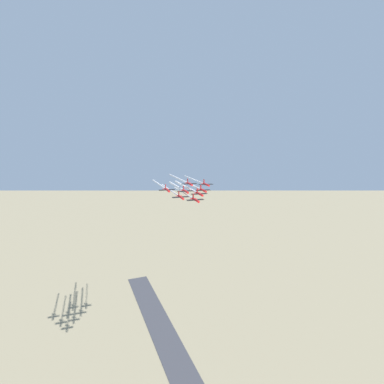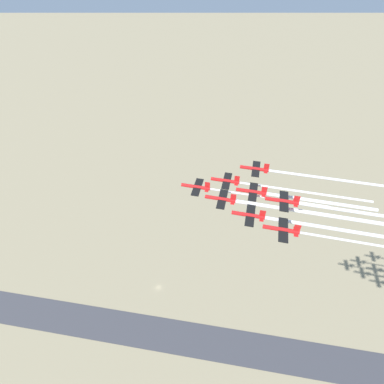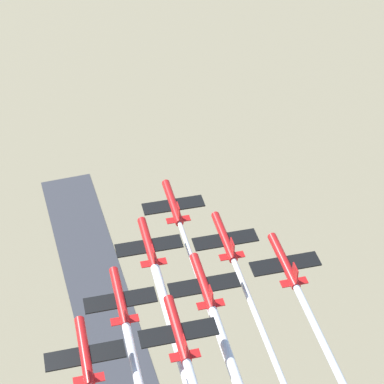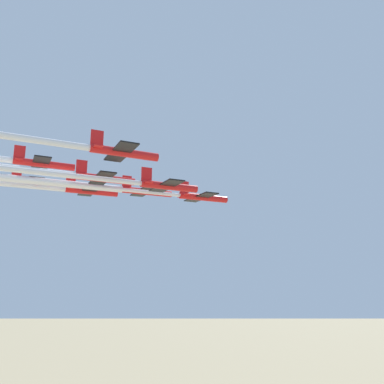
% 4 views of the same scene
% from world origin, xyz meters
% --- Properties ---
extents(jet_0, '(11.04, 10.48, 3.68)m').
position_xyz_m(jet_0, '(32.60, -35.85, 136.63)').
color(jet_0, red).
extents(jet_1, '(11.04, 10.48, 3.68)m').
position_xyz_m(jet_1, '(42.22, -42.96, 138.03)').
color(jet_1, red).
extents(jet_2, '(11.04, 10.48, 3.68)m').
position_xyz_m(jet_2, '(43.50, -30.89, 136.72)').
color(jet_2, red).
extents(jet_3, '(11.04, 10.48, 3.68)m').
position_xyz_m(jet_3, '(51.85, -50.08, 138.28)').
color(jet_3, red).
extents(jet_4, '(11.04, 10.48, 3.68)m').
position_xyz_m(jet_4, '(53.12, -38.01, 138.35)').
color(jet_4, red).
extents(jet_5, '(11.04, 10.48, 3.68)m').
position_xyz_m(jet_5, '(54.39, -25.94, 139.84)').
color(jet_5, red).
extents(jet_6, '(11.04, 10.48, 3.68)m').
position_xyz_m(jet_6, '(61.47, -57.19, 140.39)').
color(jet_6, red).
extents(jet_7, '(11.04, 10.48, 3.68)m').
position_xyz_m(jet_7, '(62.74, -45.13, 141.43)').
color(jet_7, red).
extents(smoke_trail_0, '(42.54, 5.19, 0.72)m').
position_xyz_m(smoke_trail_0, '(58.85, -38.61, 136.57)').
color(smoke_trail_0, white).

